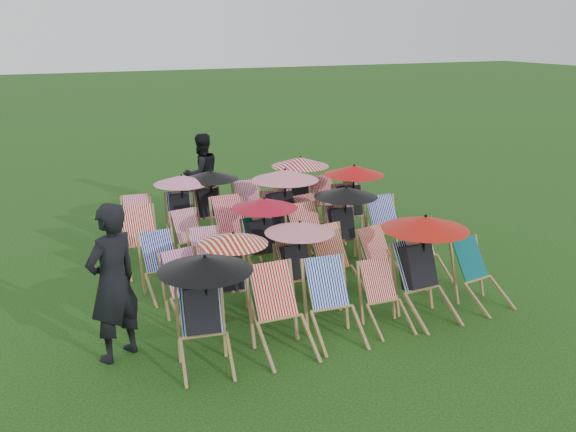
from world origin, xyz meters
name	(u,v)px	position (x,y,z in m)	size (l,w,h in m)	color
ground	(287,274)	(0.00, 0.00, 0.00)	(100.00, 100.00, 0.00)	#0F330B
deckchair_0	(204,310)	(-2.07, -2.24, 0.70)	(1.12, 1.19, 1.33)	#987647
deckchair_1	(282,313)	(-1.10, -2.32, 0.51)	(0.68, 0.95, 1.02)	#987647
deckchair_2	(335,303)	(-0.36, -2.29, 0.49)	(0.73, 0.96, 0.98)	#987647
deckchair_3	(386,298)	(0.44, -2.27, 0.42)	(0.59, 0.80, 0.84)	#987647
deckchair_4	(425,265)	(1.09, -2.20, 0.75)	(1.20, 1.26, 1.42)	#987647
deckchair_5	(482,275)	(2.09, -2.22, 0.46)	(0.72, 0.92, 0.91)	#987647
deckchair_6	(191,290)	(-1.89, -1.03, 0.46)	(0.75, 0.94, 0.93)	#987647
deckchair_7	(233,273)	(-1.29, -1.04, 0.61)	(0.98, 1.03, 1.16)	#987647
deckchair_8	(300,262)	(-0.28, -1.08, 0.63)	(1.01, 1.06, 1.20)	#987647
deckchair_9	(339,264)	(0.36, -1.10, 0.50)	(0.77, 0.99, 1.00)	#987647
deckchair_10	(386,260)	(1.16, -1.12, 0.45)	(0.73, 0.91, 0.89)	#987647
deckchair_11	(427,253)	(1.93, -1.11, 0.46)	(0.62, 0.85, 0.91)	#987647
deckchair_12	(164,267)	(-2.01, 0.00, 0.45)	(0.66, 0.88, 0.91)	#987647
deckchair_13	(209,259)	(-1.28, 0.11, 0.42)	(0.61, 0.81, 0.84)	#987647
deckchair_14	(265,236)	(-0.32, 0.15, 0.67)	(1.06, 1.10, 1.26)	#987647
deckchair_15	(313,239)	(0.51, 0.06, 0.51)	(0.74, 0.99, 1.03)	#987647
deckchair_16	(345,223)	(1.16, 0.18, 0.68)	(1.08, 1.15, 1.28)	#987647
deckchair_17	(390,228)	(2.02, 0.08, 0.50)	(0.68, 0.94, 1.00)	#987647
deckchair_18	(142,241)	(-2.09, 1.15, 0.50)	(0.67, 0.94, 1.01)	#987647
deckchair_19	(193,238)	(-1.22, 1.20, 0.43)	(0.70, 0.87, 0.85)	#987647
deckchair_20	(235,229)	(-0.47, 1.15, 0.51)	(0.70, 0.96, 1.01)	#987647
deckchair_21	(285,208)	(0.51, 1.20, 0.76)	(1.21, 1.26, 1.44)	#987647
deckchair_22	(315,221)	(1.13, 1.24, 0.43)	(0.70, 0.88, 0.85)	#987647
deckchair_23	(353,200)	(1.97, 1.31, 0.72)	(1.15, 1.22, 1.36)	#987647
deckchair_24	(139,223)	(-1.89, 2.34, 0.45)	(0.66, 0.88, 0.90)	#987647
deckchair_25	(181,207)	(-1.08, 2.42, 0.65)	(1.04, 1.11, 1.23)	#987647
deckchair_26	(211,202)	(-0.49, 2.47, 0.66)	(1.06, 1.10, 1.25)	#987647
deckchair_27	(252,208)	(0.33, 2.38, 0.47)	(0.67, 0.90, 0.94)	#987647
deckchair_28	(299,190)	(1.35, 2.39, 0.73)	(1.16, 1.23, 1.37)	#987647
deckchair_29	(325,201)	(1.89, 2.29, 0.46)	(0.70, 0.91, 0.92)	#987647
person_left	(113,283)	(-3.00, -1.63, 0.98)	(0.72, 0.47, 1.96)	black
person_rear	(202,174)	(-0.19, 4.00, 0.87)	(0.84, 0.66, 1.73)	black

